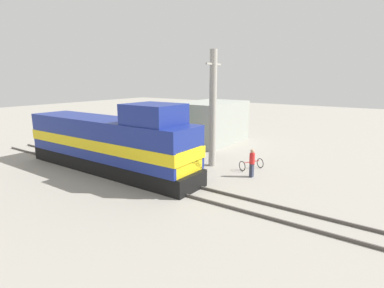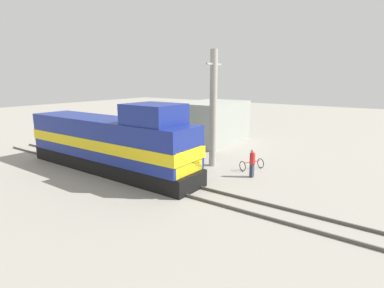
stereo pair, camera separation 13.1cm
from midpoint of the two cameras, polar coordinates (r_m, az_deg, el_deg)
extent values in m
plane|color=gray|center=(18.35, -6.24, -7.53)|extent=(120.00, 120.00, 0.00)
cube|color=#4C4742|center=(17.83, -7.78, -7.92)|extent=(0.08, 34.40, 0.15)
cube|color=#4C4742|center=(18.84, -4.80, -6.72)|extent=(0.08, 34.40, 0.15)
cube|color=black|center=(21.46, -15.73, -3.55)|extent=(2.65, 14.36, 1.01)
cube|color=navy|center=(21.05, -16.02, 1.17)|extent=(2.88, 13.78, 2.59)
cube|color=yellow|center=(21.10, -15.98, 0.48)|extent=(2.92, 13.93, 0.70)
cube|color=yellow|center=(17.09, -3.35, -2.92)|extent=(2.45, 2.01, 1.42)
cube|color=navy|center=(17.63, -7.49, 5.67)|extent=(2.71, 3.16, 1.19)
cylinder|color=#9E998E|center=(21.20, 3.80, 6.56)|extent=(0.51, 0.51, 8.17)
cube|color=#9E998E|center=(21.12, 3.93, 14.97)|extent=(1.80, 0.12, 0.12)
cylinder|color=#4C4C4C|center=(24.21, -1.86, 0.31)|extent=(0.05, 0.05, 2.32)
cone|color=#4C1E72|center=(24.01, -1.88, 2.75)|extent=(2.06, 2.06, 0.46)
cube|color=#595959|center=(26.19, -4.95, 0.92)|extent=(0.12, 0.12, 2.07)
cube|color=#198C3F|center=(25.91, -5.02, 4.56)|extent=(2.22, 0.08, 1.29)
sphere|color=#236028|center=(25.41, -2.54, -0.90)|extent=(0.78, 0.78, 0.78)
cube|color=#2D3347|center=(19.69, 11.09, -4.94)|extent=(0.30, 0.20, 0.88)
cylinder|color=red|center=(19.47, 11.19, -2.72)|extent=(0.34, 0.34, 0.70)
sphere|color=tan|center=(19.35, 11.25, -1.35)|extent=(0.26, 0.26, 0.26)
torus|color=black|center=(21.80, 12.68, -3.57)|extent=(0.36, 0.64, 0.69)
torus|color=black|center=(20.84, 9.36, -4.17)|extent=(0.36, 0.64, 0.69)
cube|color=#A51919|center=(21.26, 11.08, -3.34)|extent=(1.21, 0.65, 0.04)
cylinder|color=#A51919|center=(21.45, 11.65, -3.45)|extent=(0.04, 0.04, 0.29)
cube|color=#999E93|center=(29.85, 3.36, 4.22)|extent=(7.54, 4.90, 3.98)
camera|label=1|loc=(0.07, -90.21, -0.05)|focal=28.00mm
camera|label=2|loc=(0.07, 89.79, 0.05)|focal=28.00mm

